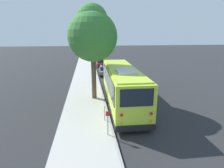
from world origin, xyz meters
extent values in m
plane|color=#28282B|center=(0.00, 0.00, 0.00)|extent=(160.00, 160.00, 0.00)
cube|color=#B2AFA8|center=(0.00, 3.35, 0.07)|extent=(80.00, 3.25, 0.15)
cube|color=#9D9A94|center=(0.00, 1.65, 0.07)|extent=(80.00, 0.14, 0.15)
cube|color=#BCDB38|center=(0.53, 0.22, 1.64)|extent=(10.02, 2.65, 2.70)
cube|color=black|center=(0.53, 0.22, 0.43)|extent=(10.07, 2.70, 0.28)
cube|color=black|center=(0.53, 0.22, 2.23)|extent=(9.21, 2.71, 1.28)
cube|color=black|center=(5.54, 0.08, 2.23)|extent=(0.09, 2.06, 1.35)
cube|color=black|center=(-4.47, 0.37, 2.33)|extent=(0.09, 1.89, 1.03)
cube|color=black|center=(5.54, 0.08, 2.85)|extent=(0.09, 1.70, 0.22)
cube|color=#BCDB38|center=(0.53, 0.22, 3.03)|extent=(9.41, 2.41, 0.10)
cube|color=silver|center=(-1.24, 0.28, 3.15)|extent=(1.87, 1.39, 0.20)
cube|color=black|center=(5.56, 0.07, 0.47)|extent=(0.17, 2.38, 0.36)
cube|color=black|center=(-4.49, 0.37, 0.47)|extent=(0.17, 2.38, 0.36)
cylinder|color=red|center=(-4.52, 1.22, 1.37)|extent=(0.04, 0.18, 0.18)
cylinder|color=orange|center=(-4.52, 1.22, 0.89)|extent=(0.03, 0.14, 0.14)
cylinder|color=red|center=(-4.57, -0.48, 1.37)|extent=(0.04, 0.18, 0.18)
cylinder|color=orange|center=(-4.57, -0.48, 0.89)|extent=(0.03, 0.14, 0.14)
cube|color=white|center=(5.64, 0.86, 0.64)|extent=(0.05, 0.32, 0.18)
cube|color=white|center=(5.59, -0.72, 0.64)|extent=(0.05, 0.32, 0.18)
cube|color=black|center=(5.25, 1.42, 2.49)|extent=(0.06, 0.10, 0.24)
cylinder|color=black|center=(3.51, 1.16, 0.53)|extent=(1.07, 0.33, 1.06)
cylinder|color=slate|center=(3.51, 1.16, 0.53)|extent=(0.49, 0.33, 0.48)
cylinder|color=black|center=(3.45, -0.89, 0.53)|extent=(1.07, 0.33, 1.06)
cylinder|color=slate|center=(3.45, -0.89, 0.53)|extent=(0.49, 0.33, 0.48)
cylinder|color=black|center=(-2.23, 1.33, 0.53)|extent=(1.07, 0.33, 1.06)
cylinder|color=slate|center=(-2.23, 1.33, 0.53)|extent=(0.49, 0.33, 0.48)
cylinder|color=black|center=(-2.29, -0.72, 0.53)|extent=(1.07, 0.33, 1.06)
cylinder|color=slate|center=(-2.29, -0.72, 0.53)|extent=(0.49, 0.33, 0.48)
cube|color=slate|center=(11.95, 0.40, 0.47)|extent=(4.23, 2.01, 0.63)
cube|color=black|center=(11.84, 0.41, 1.02)|extent=(2.05, 1.63, 0.48)
cube|color=slate|center=(11.84, 0.41, 1.26)|extent=(1.97, 1.59, 0.05)
cube|color=black|center=(14.03, 0.27, 0.26)|extent=(0.19, 1.69, 0.20)
cube|color=black|center=(9.87, 0.53, 0.26)|extent=(0.19, 1.69, 0.20)
cylinder|color=black|center=(13.30, 1.12, 0.32)|extent=(0.65, 0.24, 0.63)
cylinder|color=slate|center=(13.30, 1.12, 0.32)|extent=(0.30, 0.24, 0.29)
cylinder|color=black|center=(13.20, -0.48, 0.32)|extent=(0.65, 0.24, 0.63)
cylinder|color=slate|center=(13.20, -0.48, 0.32)|extent=(0.30, 0.24, 0.29)
cylinder|color=black|center=(10.70, 1.28, 0.32)|extent=(0.65, 0.24, 0.63)
cylinder|color=slate|center=(10.70, 1.28, 0.32)|extent=(0.30, 0.24, 0.29)
cylinder|color=black|center=(10.60, -0.31, 0.32)|extent=(0.65, 0.24, 0.63)
cylinder|color=slate|center=(10.60, -0.31, 0.32)|extent=(0.30, 0.24, 0.29)
cube|color=maroon|center=(19.02, 0.44, 0.47)|extent=(4.17, 1.82, 0.63)
cube|color=black|center=(18.91, 0.44, 1.02)|extent=(2.00, 1.52, 0.48)
cube|color=maroon|center=(18.91, 0.44, 1.26)|extent=(1.92, 1.49, 0.05)
cube|color=black|center=(21.10, 0.50, 0.26)|extent=(0.13, 1.64, 0.20)
cube|color=black|center=(16.93, 0.38, 0.26)|extent=(0.13, 1.64, 0.20)
cylinder|color=black|center=(20.29, 1.25, 0.32)|extent=(0.64, 0.22, 0.63)
cylinder|color=slate|center=(20.29, 1.25, 0.32)|extent=(0.29, 0.23, 0.29)
cylinder|color=black|center=(20.34, -0.29, 0.32)|extent=(0.64, 0.22, 0.63)
cylinder|color=slate|center=(20.34, -0.29, 0.32)|extent=(0.29, 0.23, 0.29)
cylinder|color=black|center=(17.69, 1.17, 0.32)|extent=(0.64, 0.22, 0.63)
cylinder|color=slate|center=(17.69, 1.17, 0.32)|extent=(0.29, 0.23, 0.29)
cylinder|color=black|center=(17.74, -0.37, 0.32)|extent=(0.64, 0.22, 0.63)
cylinder|color=slate|center=(17.74, -0.37, 0.32)|extent=(0.29, 0.23, 0.29)
cube|color=tan|center=(25.10, 0.64, 0.47)|extent=(4.42, 1.87, 0.62)
cube|color=black|center=(24.99, 0.65, 1.02)|extent=(2.13, 1.51, 0.48)
cube|color=tan|center=(24.99, 0.65, 1.26)|extent=(2.05, 1.48, 0.05)
cube|color=black|center=(27.29, 0.51, 0.26)|extent=(0.17, 1.57, 0.20)
cube|color=black|center=(22.92, 0.77, 0.26)|extent=(0.17, 1.57, 0.20)
cylinder|color=black|center=(26.51, 1.29, 0.31)|extent=(0.64, 0.24, 0.63)
cylinder|color=slate|center=(26.51, 1.29, 0.31)|extent=(0.29, 0.24, 0.28)
cylinder|color=black|center=(26.43, -0.17, 0.31)|extent=(0.64, 0.24, 0.63)
cylinder|color=slate|center=(26.43, -0.17, 0.31)|extent=(0.29, 0.24, 0.28)
cylinder|color=black|center=(23.78, 1.45, 0.31)|extent=(0.64, 0.24, 0.63)
cylinder|color=slate|center=(23.78, 1.45, 0.31)|extent=(0.29, 0.24, 0.28)
cylinder|color=black|center=(23.70, -0.01, 0.31)|extent=(0.64, 0.24, 0.63)
cylinder|color=slate|center=(23.70, -0.01, 0.31)|extent=(0.29, 0.24, 0.28)
cube|color=black|center=(31.82, 0.47, 0.49)|extent=(4.16, 1.95, 0.65)
cube|color=black|center=(31.72, 0.46, 1.06)|extent=(2.00, 1.60, 0.48)
cube|color=black|center=(31.72, 0.46, 1.30)|extent=(1.93, 1.56, 0.05)
cube|color=black|center=(33.88, 0.57, 0.27)|extent=(0.17, 1.69, 0.20)
cube|color=black|center=(29.77, 0.36, 0.27)|extent=(0.17, 1.69, 0.20)
cylinder|color=black|center=(33.07, 1.33, 0.33)|extent=(0.67, 0.23, 0.67)
cylinder|color=slate|center=(33.07, 1.33, 0.33)|extent=(0.31, 0.23, 0.30)
cylinder|color=black|center=(33.15, -0.26, 0.33)|extent=(0.67, 0.23, 0.67)
cylinder|color=slate|center=(33.15, -0.26, 0.33)|extent=(0.31, 0.23, 0.30)
cylinder|color=black|center=(30.50, 1.20, 0.33)|extent=(0.67, 0.23, 0.67)
cylinder|color=slate|center=(30.50, 1.20, 0.33)|extent=(0.31, 0.23, 0.30)
cylinder|color=black|center=(30.58, -0.39, 0.33)|extent=(0.67, 0.23, 0.67)
cylinder|color=slate|center=(30.58, -0.39, 0.33)|extent=(0.31, 0.23, 0.30)
cylinder|color=brown|center=(1.77, 2.48, 2.11)|extent=(0.42, 0.42, 3.91)
sphere|color=#387A33|center=(1.77, 2.48, 5.50)|extent=(4.11, 4.11, 4.11)
sphere|color=#3C8437|center=(2.28, 2.48, 6.83)|extent=(2.67, 2.67, 2.67)
cylinder|color=gray|center=(-4.42, 1.99, 0.74)|extent=(0.06, 0.06, 1.18)
cube|color=red|center=(-4.42, 1.99, 1.47)|extent=(0.02, 0.22, 0.28)
cylinder|color=gray|center=(-2.65, 1.99, 0.67)|extent=(0.06, 0.06, 1.03)
camera|label=1|loc=(-13.18, 3.00, 5.68)|focal=28.00mm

